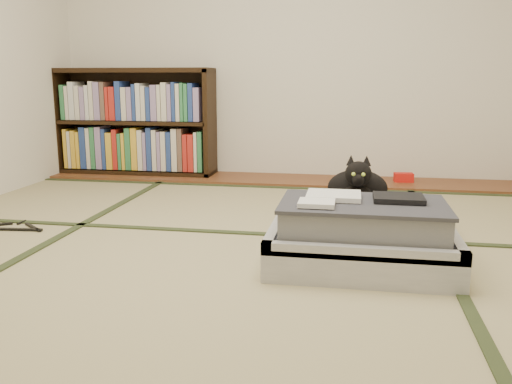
# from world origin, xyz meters

# --- Properties ---
(floor) EXTENTS (4.50, 4.50, 0.00)m
(floor) POSITION_xyz_m (0.00, 0.00, 0.00)
(floor) COLOR tan
(floor) RESTS_ON ground
(wood_strip) EXTENTS (4.00, 0.50, 0.02)m
(wood_strip) POSITION_xyz_m (0.00, 2.00, 0.01)
(wood_strip) COLOR brown
(wood_strip) RESTS_ON ground
(red_item) EXTENTS (0.16, 0.10, 0.07)m
(red_item) POSITION_xyz_m (0.97, 2.03, 0.06)
(red_item) COLOR red
(red_item) RESTS_ON wood_strip
(tatami_borders) EXTENTS (4.00, 4.50, 0.01)m
(tatami_borders) POSITION_xyz_m (0.00, 0.49, 0.00)
(tatami_borders) COLOR #2D381E
(tatami_borders) RESTS_ON ground
(bookcase) EXTENTS (1.40, 0.32, 0.92)m
(bookcase) POSITION_xyz_m (-1.33, 2.07, 0.45)
(bookcase) COLOR black
(bookcase) RESTS_ON wood_strip
(suitcase) EXTENTS (0.84, 1.12, 0.33)m
(suitcase) POSITION_xyz_m (0.61, 0.19, 0.12)
(suitcase) COLOR #B5B4BA
(suitcase) RESTS_ON floor
(cat) EXTENTS (0.37, 0.37, 0.30)m
(cat) POSITION_xyz_m (0.59, 0.48, 0.27)
(cat) COLOR black
(cat) RESTS_ON suitcase
(cable_coil) EXTENTS (0.12, 0.12, 0.03)m
(cable_coil) POSITION_xyz_m (0.77, 0.50, 0.17)
(cable_coil) COLOR white
(cable_coil) RESTS_ON suitcase
(hanger) EXTENTS (0.44, 0.22, 0.01)m
(hanger) POSITION_xyz_m (-1.37, 0.26, 0.01)
(hanger) COLOR black
(hanger) RESTS_ON floor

